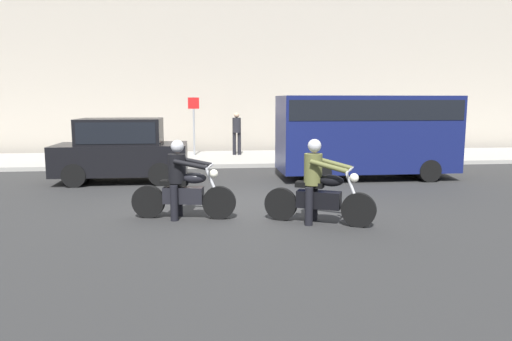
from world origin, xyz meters
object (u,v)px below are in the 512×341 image
motorcycle_with_rider_black_leather (183,186)px  parked_van_navy (366,131)px  parked_hatchback_black (121,149)px  street_sign_post (194,120)px  pedestrian_bystander (237,130)px  motorcycle_with_rider_olive (318,189)px

motorcycle_with_rider_black_leather → parked_van_navy: parked_van_navy is taller
parked_hatchback_black → street_sign_post: (1.97, 5.34, 0.62)m
parked_van_navy → pedestrian_bystander: 6.39m
motorcycle_with_rider_olive → parked_van_navy: bearing=62.2°
parked_hatchback_black → street_sign_post: bearing=69.8°
pedestrian_bystander → motorcycle_with_rider_black_leather: bearing=-100.3°
street_sign_post → pedestrian_bystander: bearing=-4.1°
motorcycle_with_rider_black_leather → pedestrian_bystander: (1.77, 9.76, 0.49)m
motorcycle_with_rider_black_leather → parked_hatchback_black: 4.93m
motorcycle_with_rider_olive → parked_van_navy: size_ratio=0.38×
parked_van_navy → street_sign_post: size_ratio=2.23×
motorcycle_with_rider_olive → parked_van_navy: 5.78m
motorcycle_with_rider_olive → motorcycle_with_rider_black_leather: bearing=165.1°
street_sign_post → pedestrian_bystander: (1.69, -0.12, -0.42)m
motorcycle_with_rider_black_leather → parked_hatchback_black: parked_hatchback_black is taller
parked_hatchback_black → street_sign_post: street_sign_post is taller
motorcycle_with_rider_black_leather → parked_van_navy: (5.22, 4.39, 0.78)m
parked_van_navy → motorcycle_with_rider_olive: bearing=-117.8°
motorcycle_with_rider_black_leather → pedestrian_bystander: size_ratio=1.21×
motorcycle_with_rider_olive → street_sign_post: bearing=103.1°
motorcycle_with_rider_olive → parked_hatchback_black: (-4.43, 5.22, 0.28)m
pedestrian_bystander → parked_van_navy: bearing=-57.3°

